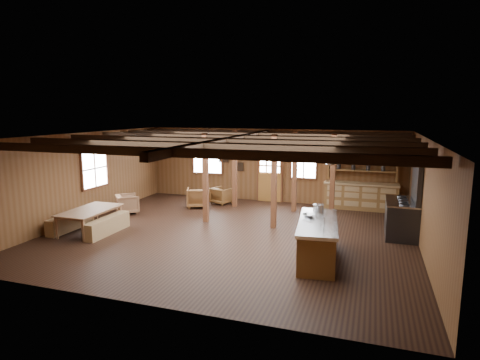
% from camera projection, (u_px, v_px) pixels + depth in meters
% --- Properties ---
extents(room, '(10.04, 9.04, 2.84)m').
position_uv_depth(room, '(231.00, 186.00, 11.22)').
color(room, black).
rests_on(room, ground).
extents(ceiling_joists, '(9.80, 8.82, 0.18)m').
position_uv_depth(ceiling_joists, '(233.00, 140.00, 11.17)').
color(ceiling_joists, black).
rests_on(ceiling_joists, ceiling).
extents(timber_posts, '(3.95, 2.35, 2.80)m').
position_uv_depth(timber_posts, '(267.00, 176.00, 13.00)').
color(timber_posts, '#4F2C16').
rests_on(timber_posts, floor).
extents(back_door, '(1.02, 0.08, 2.15)m').
position_uv_depth(back_door, '(270.00, 179.00, 15.47)').
color(back_door, brown).
rests_on(back_door, floor).
extents(window_back_left, '(1.32, 0.06, 1.32)m').
position_uv_depth(window_back_left, '(207.00, 158.00, 16.17)').
color(window_back_left, white).
rests_on(window_back_left, wall_back).
extents(window_back_right, '(1.02, 0.06, 1.32)m').
position_uv_depth(window_back_right, '(304.00, 162.00, 14.95)').
color(window_back_right, white).
rests_on(window_back_right, wall_back).
extents(window_left, '(0.14, 1.24, 1.32)m').
position_uv_depth(window_left, '(94.00, 168.00, 13.20)').
color(window_left, white).
rests_on(window_left, wall_back).
extents(notice_boards, '(1.08, 0.03, 0.90)m').
position_uv_depth(notice_boards, '(233.00, 158.00, 15.81)').
color(notice_boards, beige).
rests_on(notice_boards, wall_back).
extents(back_counter, '(2.55, 0.60, 2.45)m').
position_uv_depth(back_counter, '(361.00, 193.00, 14.22)').
color(back_counter, brown).
rests_on(back_counter, floor).
extents(pendant_lamps, '(1.86, 2.36, 0.66)m').
position_uv_depth(pendant_lamps, '(175.00, 150.00, 12.71)').
color(pendant_lamps, '#2F2F31').
rests_on(pendant_lamps, ceiling).
extents(pot_rack, '(0.35, 3.00, 0.45)m').
position_uv_depth(pot_rack, '(339.00, 157.00, 10.43)').
color(pot_rack, '#2F2F31').
rests_on(pot_rack, ceiling).
extents(kitchen_island, '(1.14, 2.58, 1.20)m').
position_uv_depth(kitchen_island, '(317.00, 240.00, 9.41)').
color(kitchen_island, brown).
rests_on(kitchen_island, floor).
extents(step_stool, '(0.42, 0.31, 0.35)m').
position_uv_depth(step_stool, '(306.00, 233.00, 10.95)').
color(step_stool, olive).
rests_on(step_stool, floor).
extents(commercial_range, '(0.88, 1.71, 2.11)m').
position_uv_depth(commercial_range, '(404.00, 213.00, 11.18)').
color(commercial_range, '#2F2F31').
rests_on(commercial_range, floor).
extents(dining_table, '(1.09, 1.91, 0.66)m').
position_uv_depth(dining_table, '(92.00, 221.00, 11.60)').
color(dining_table, brown).
rests_on(dining_table, floor).
extents(bench_wall, '(0.32, 1.69, 0.46)m').
position_uv_depth(bench_wall, '(71.00, 222.00, 11.85)').
color(bench_wall, olive).
rests_on(bench_wall, floor).
extents(bench_aisle, '(0.32, 1.73, 0.47)m').
position_uv_depth(bench_aisle, '(107.00, 226.00, 11.45)').
color(bench_aisle, olive).
rests_on(bench_aisle, floor).
extents(armchair_a, '(1.01, 1.02, 0.71)m').
position_uv_depth(armchair_a, '(198.00, 197.00, 14.61)').
color(armchair_a, brown).
rests_on(armchair_a, floor).
extents(armchair_b, '(0.87, 0.88, 0.63)m').
position_uv_depth(armchair_b, '(222.00, 196.00, 15.16)').
color(armchair_b, brown).
rests_on(armchair_b, floor).
extents(armchair_c, '(1.01, 1.01, 0.66)m').
position_uv_depth(armchair_c, '(127.00, 204.00, 13.73)').
color(armchair_c, brown).
rests_on(armchair_c, floor).
extents(counter_pot, '(0.26, 0.26, 0.16)m').
position_uv_depth(counter_pot, '(318.00, 207.00, 10.30)').
color(counter_pot, silver).
rests_on(counter_pot, kitchen_island).
extents(bowl, '(0.36, 0.36, 0.07)m').
position_uv_depth(bowl, '(309.00, 215.00, 9.70)').
color(bowl, silver).
rests_on(bowl, kitchen_island).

